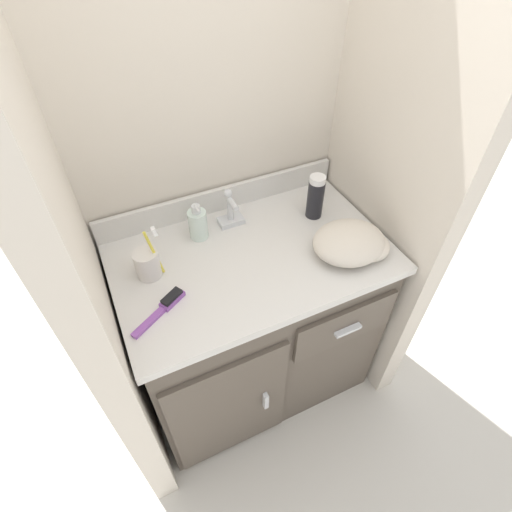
# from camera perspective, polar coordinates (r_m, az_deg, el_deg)

# --- Properties ---
(ground_plane) EXTENTS (6.00, 6.00, 0.00)m
(ground_plane) POSITION_cam_1_polar(r_m,az_deg,el_deg) (1.96, -0.37, -16.29)
(ground_plane) COLOR beige
(wall_back) EXTENTS (1.10, 0.08, 2.20)m
(wall_back) POSITION_cam_1_polar(r_m,az_deg,el_deg) (1.40, -6.71, 18.35)
(wall_back) COLOR beige
(wall_back) RESTS_ON ground_plane
(wall_left) EXTENTS (0.08, 0.65, 2.20)m
(wall_left) POSITION_cam_1_polar(r_m,az_deg,el_deg) (1.06, -26.39, 3.94)
(wall_left) COLOR beige
(wall_left) RESTS_ON ground_plane
(wall_right) EXTENTS (0.08, 0.65, 2.20)m
(wall_right) POSITION_cam_1_polar(r_m,az_deg,el_deg) (1.39, 19.56, 15.94)
(wall_right) COLOR beige
(wall_right) RESTS_ON ground_plane
(vanity) EXTENTS (0.92, 0.58, 0.78)m
(vanity) POSITION_cam_1_polar(r_m,az_deg,el_deg) (1.61, -0.43, -9.45)
(vanity) COLOR brown
(vanity) RESTS_ON ground_plane
(backsplash) EXTENTS (0.92, 0.02, 0.09)m
(backsplash) POSITION_cam_1_polar(r_m,az_deg,el_deg) (1.49, -5.04, 8.14)
(backsplash) COLOR silver
(backsplash) RESTS_ON vanity
(sink_faucet) EXTENTS (0.09, 0.09, 0.14)m
(sink_faucet) POSITION_cam_1_polar(r_m,az_deg,el_deg) (1.42, -3.65, 6.23)
(sink_faucet) COLOR silver
(sink_faucet) RESTS_ON vanity
(toothbrush_cup) EXTENTS (0.09, 0.08, 0.19)m
(toothbrush_cup) POSITION_cam_1_polar(r_m,az_deg,el_deg) (1.28, -15.21, -1.03)
(toothbrush_cup) COLOR silver
(toothbrush_cup) RESTS_ON vanity
(soap_dispenser) EXTENTS (0.06, 0.07, 0.14)m
(soap_dispenser) POSITION_cam_1_polar(r_m,az_deg,el_deg) (1.37, -8.30, 4.58)
(soap_dispenser) COLOR silver
(soap_dispenser) RESTS_ON vanity
(shaving_cream_can) EXTENTS (0.06, 0.06, 0.17)m
(shaving_cream_can) POSITION_cam_1_polar(r_m,az_deg,el_deg) (1.45, 8.50, 8.35)
(shaving_cream_can) COLOR black
(shaving_cream_can) RESTS_ON vanity
(hairbrush) EXTENTS (0.18, 0.12, 0.03)m
(hairbrush) POSITION_cam_1_polar(r_m,az_deg,el_deg) (1.20, -12.83, -6.91)
(hairbrush) COLOR purple
(hairbrush) RESTS_ON vanity
(hand_towel) EXTENTS (0.25, 0.21, 0.09)m
(hand_towel) POSITION_cam_1_polar(r_m,az_deg,el_deg) (1.35, 13.69, 1.85)
(hand_towel) COLOR beige
(hand_towel) RESTS_ON vanity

